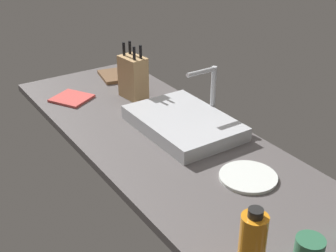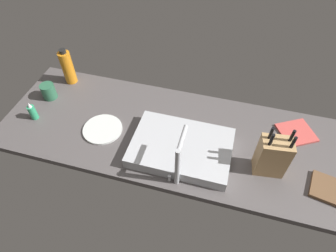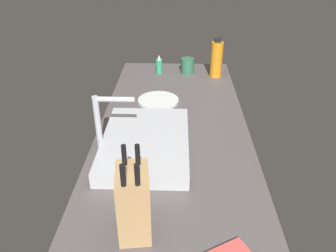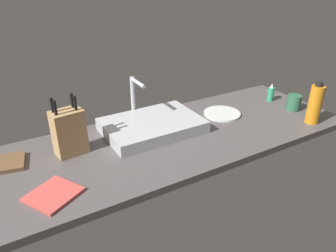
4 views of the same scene
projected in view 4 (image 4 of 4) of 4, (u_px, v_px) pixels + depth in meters
countertop_slab at (172, 140)px, 163.39cm from camera, size 193.25×67.56×3.50cm
sink_basin at (152, 125)px, 167.17cm from camera, size 49.62×34.27×6.07cm
faucet at (135, 95)px, 173.08cm from camera, size 5.50×15.82×24.65cm
knife_block at (69, 132)px, 144.04cm from camera, size 14.74×10.76×27.67cm
cutting_board at (0, 164)px, 138.53cm from camera, size 22.50×18.11×1.80cm
soap_bottle at (271, 93)px, 204.02cm from camera, size 4.02×4.02×11.41cm
water_bottle at (315, 104)px, 172.66cm from camera, size 7.18×7.18×23.26cm
dinner_plate at (222, 114)px, 186.36cm from camera, size 21.24×21.24×1.20cm
dish_towel at (54, 194)px, 120.94cm from camera, size 23.11×22.72×1.20cm
coffee_mug at (294, 103)px, 190.89cm from camera, size 8.21×8.21×9.21cm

